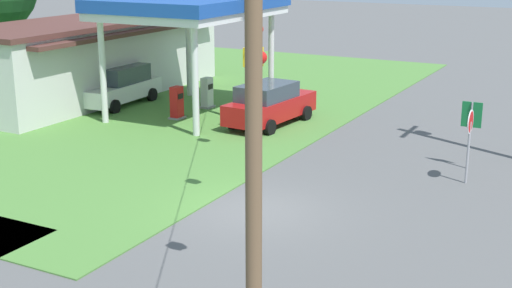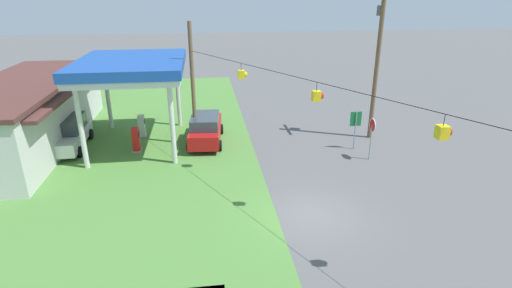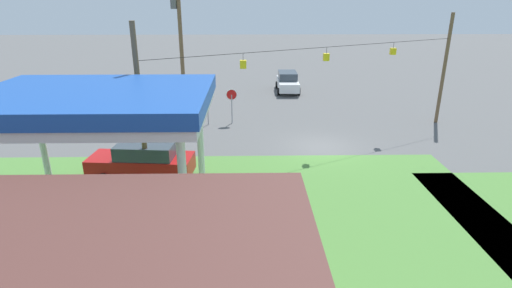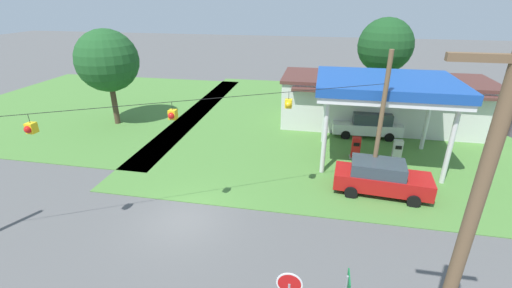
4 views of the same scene
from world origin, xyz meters
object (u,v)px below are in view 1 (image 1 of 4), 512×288
(stop_sign_roadside, at_px, (470,130))
(fuel_pump_far, at_px, (207,94))
(car_at_pumps_rear, at_px, (119,86))
(gas_station_canopy, at_px, (190,8))
(fuel_pump_near, at_px, (177,104))
(route_sign, at_px, (471,121))
(gas_station_store, at_px, (92,58))
(car_at_pumps_front, at_px, (270,104))

(stop_sign_roadside, bearing_deg, fuel_pump_far, -112.44)
(fuel_pump_far, height_order, stop_sign_roadside, stop_sign_roadside)
(fuel_pump_far, xyz_separation_m, car_at_pumps_rear, (-1.42, 4.24, 0.27))
(gas_station_canopy, distance_m, fuel_pump_near, 4.38)
(stop_sign_roadside, relative_size, route_sign, 1.04)
(gas_station_canopy, relative_size, route_sign, 3.43)
(gas_station_store, xyz_separation_m, car_at_pumps_rear, (-1.19, -2.61, -1.04))
(gas_station_canopy, height_order, stop_sign_roadside, gas_station_canopy)
(gas_station_canopy, distance_m, stop_sign_roadside, 14.63)
(gas_station_store, bearing_deg, route_sign, -100.34)
(gas_station_store, height_order, car_at_pumps_front, gas_station_store)
(fuel_pump_far, height_order, car_at_pumps_rear, car_at_pumps_rear)
(fuel_pump_far, relative_size, car_at_pumps_rear, 0.29)
(car_at_pumps_front, bearing_deg, fuel_pump_far, 74.12)
(fuel_pump_far, bearing_deg, route_sign, -106.35)
(fuel_pump_near, distance_m, route_sign, 13.42)
(car_at_pumps_front, bearing_deg, stop_sign_roadside, -108.33)
(stop_sign_roadside, bearing_deg, gas_station_canopy, -107.63)
(car_at_pumps_front, bearing_deg, gas_station_canopy, 90.74)
(gas_station_store, bearing_deg, gas_station_canopy, -98.86)
(gas_station_canopy, bearing_deg, stop_sign_roadside, -107.63)
(gas_station_store, bearing_deg, car_at_pumps_front, -97.06)
(gas_station_canopy, xyz_separation_m, gas_station_store, (1.07, 6.85, -2.88))
(fuel_pump_near, bearing_deg, fuel_pump_far, 0.00)
(gas_station_store, height_order, car_at_pumps_rear, gas_station_store)
(fuel_pump_far, relative_size, route_sign, 0.63)
(gas_station_canopy, height_order, gas_station_store, gas_station_canopy)
(car_at_pumps_rear, distance_m, route_sign, 17.74)
(fuel_pump_near, relative_size, fuel_pump_far, 1.00)
(fuel_pump_near, height_order, stop_sign_roadside, stop_sign_roadside)
(fuel_pump_near, bearing_deg, stop_sign_roadside, -102.57)
(fuel_pump_near, xyz_separation_m, stop_sign_roadside, (-3.04, -13.63, 1.10))
(fuel_pump_far, bearing_deg, fuel_pump_near, 180.00)
(gas_station_store, distance_m, stop_sign_roadside, 21.18)
(gas_station_canopy, relative_size, car_at_pumps_front, 1.59)
(fuel_pump_far, bearing_deg, gas_station_store, 91.90)
(car_at_pumps_front, xyz_separation_m, car_at_pumps_rear, (0.18, 8.46, 0.01))
(fuel_pump_near, relative_size, car_at_pumps_rear, 0.29)
(car_at_pumps_rear, bearing_deg, route_sign, 79.45)
(fuel_pump_near, bearing_deg, gas_station_store, 70.98)
(gas_station_canopy, relative_size, fuel_pump_far, 5.44)
(gas_station_canopy, xyz_separation_m, car_at_pumps_front, (-0.30, -4.22, -3.93))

